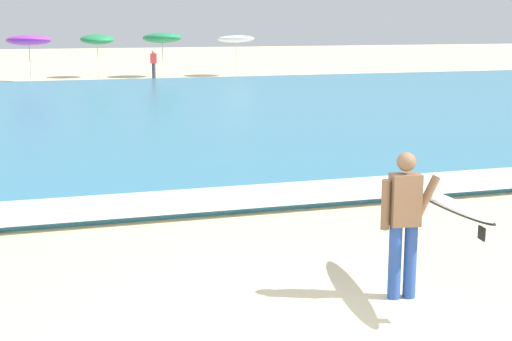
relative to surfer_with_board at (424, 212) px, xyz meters
The scene contains 9 objects.
ground_plane 1.70m from the surfer_with_board, 157.06° to the right, with size 160.00×160.00×0.00m, color beige.
sea 18.39m from the surfer_with_board, 93.91° to the left, with size 120.00×28.00×0.14m, color teal.
surf_foam 5.16m from the surfer_with_board, 104.28° to the left, with size 120.00×1.69×0.01m, color white.
surfer_with_board is the anchor object (origin of this frame).
beach_umbrella_3 33.25m from the surfer_with_board, 96.56° to the left, with size 2.24×2.27×2.49m.
beach_umbrella_4 35.53m from the surfer_with_board, 90.21° to the left, with size 1.86×1.89×2.43m.
beach_umbrella_5 35.00m from the surfer_with_board, 84.45° to the left, with size 2.19×2.22×2.53m.
beach_umbrella_6 35.25m from the surfer_with_board, 77.64° to the left, with size 2.10×2.13×2.36m.
beachgoer_near_row_left 33.76m from the surfer_with_board, 85.49° to the left, with size 0.32×0.20×1.58m.
Camera 1 is at (-3.09, -6.90, 3.20)m, focal length 52.87 mm.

